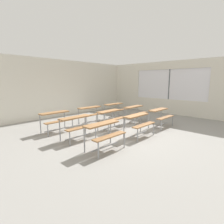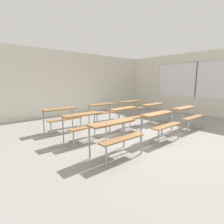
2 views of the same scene
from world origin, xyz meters
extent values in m
cube|color=gray|center=(0.00, 0.00, -0.03)|extent=(10.00, 9.00, 0.05)
cube|color=silver|center=(0.00, 4.50, 1.50)|extent=(10.00, 0.12, 3.00)
cube|color=silver|center=(5.00, 0.00, 0.42)|extent=(0.12, 9.00, 0.85)
cube|color=silver|center=(5.00, 0.00, 2.77)|extent=(0.12, 9.00, 0.45)
cube|color=silver|center=(5.00, 3.55, 1.70)|extent=(0.12, 1.90, 1.70)
cube|color=white|center=(5.00, 0.50, 1.70)|extent=(0.02, 4.20, 1.70)
cube|color=#4C5156|center=(5.00, 0.50, 1.70)|extent=(0.06, 0.05, 1.70)
cube|color=olive|center=(-1.38, -0.54, 0.72)|extent=(1.10, 0.33, 0.04)
cube|color=olive|center=(-1.38, -0.86, 0.44)|extent=(1.10, 0.23, 0.03)
cylinder|color=gray|center=(-1.88, -0.39, 0.36)|extent=(0.04, 0.04, 0.72)
cylinder|color=gray|center=(-0.88, -0.40, 0.36)|extent=(0.04, 0.04, 0.72)
cylinder|color=gray|center=(-1.88, -0.94, 0.22)|extent=(0.04, 0.04, 0.44)
cylinder|color=gray|center=(-0.88, -0.95, 0.22)|extent=(0.04, 0.04, 0.44)
cube|color=gray|center=(-1.38, -0.68, 0.10)|extent=(1.00, 0.04, 0.03)
cube|color=olive|center=(0.26, -0.56, 0.72)|extent=(1.10, 0.32, 0.04)
cube|color=olive|center=(0.26, -0.88, 0.44)|extent=(1.10, 0.22, 0.03)
cylinder|color=gray|center=(-0.24, -0.42, 0.36)|extent=(0.04, 0.04, 0.72)
cylinder|color=gray|center=(0.76, -0.42, 0.36)|extent=(0.04, 0.04, 0.72)
cylinder|color=gray|center=(-0.24, -0.97, 0.22)|extent=(0.04, 0.04, 0.44)
cylinder|color=gray|center=(0.76, -0.97, 0.22)|extent=(0.04, 0.04, 0.44)
cube|color=gray|center=(0.26, -0.70, 0.10)|extent=(1.00, 0.03, 0.03)
cube|color=olive|center=(1.90, -0.53, 0.72)|extent=(1.10, 0.34, 0.04)
cube|color=olive|center=(1.89, -0.85, 0.44)|extent=(1.10, 0.24, 0.03)
cylinder|color=gray|center=(1.40, -0.38, 0.36)|extent=(0.04, 0.04, 0.72)
cylinder|color=gray|center=(2.40, -0.39, 0.36)|extent=(0.04, 0.04, 0.72)
cylinder|color=gray|center=(1.39, -0.93, 0.22)|extent=(0.04, 0.04, 0.44)
cylinder|color=gray|center=(2.39, -0.94, 0.22)|extent=(0.04, 0.04, 0.44)
cube|color=gray|center=(1.89, -0.67, 0.10)|extent=(1.00, 0.05, 0.03)
cube|color=olive|center=(-1.36, 0.72, 0.72)|extent=(1.10, 0.33, 0.04)
cube|color=olive|center=(-1.36, 0.40, 0.44)|extent=(1.10, 0.23, 0.03)
cylinder|color=gray|center=(-1.86, 0.86, 0.36)|extent=(0.04, 0.04, 0.72)
cylinder|color=gray|center=(-0.86, 0.85, 0.36)|extent=(0.04, 0.04, 0.72)
cylinder|color=gray|center=(-1.86, 0.31, 0.22)|extent=(0.04, 0.04, 0.44)
cylinder|color=gray|center=(-0.86, 0.30, 0.22)|extent=(0.04, 0.04, 0.44)
cube|color=gray|center=(-1.36, 0.58, 0.10)|extent=(1.00, 0.04, 0.03)
cube|color=olive|center=(0.24, 0.73, 0.72)|extent=(1.11, 0.36, 0.04)
cube|color=olive|center=(0.26, 0.41, 0.44)|extent=(1.11, 0.26, 0.03)
cylinder|color=gray|center=(-0.26, 0.85, 0.36)|extent=(0.04, 0.04, 0.72)
cylinder|color=gray|center=(0.74, 0.89, 0.36)|extent=(0.04, 0.04, 0.72)
cylinder|color=gray|center=(-0.24, 0.30, 0.22)|extent=(0.04, 0.04, 0.44)
cylinder|color=gray|center=(0.76, 0.34, 0.22)|extent=(0.04, 0.04, 0.44)
cube|color=gray|center=(0.25, 0.59, 0.10)|extent=(1.00, 0.07, 0.03)
cube|color=olive|center=(1.87, 0.72, 0.72)|extent=(1.10, 0.32, 0.04)
cube|color=olive|center=(1.87, 0.40, 0.44)|extent=(1.10, 0.22, 0.03)
cylinder|color=gray|center=(1.37, 0.86, 0.36)|extent=(0.04, 0.04, 0.72)
cylinder|color=gray|center=(2.37, 0.86, 0.36)|extent=(0.04, 0.04, 0.72)
cylinder|color=gray|center=(1.37, 0.31, 0.22)|extent=(0.04, 0.04, 0.44)
cylinder|color=gray|center=(2.37, 0.31, 0.22)|extent=(0.04, 0.04, 0.44)
cube|color=gray|center=(1.87, 0.58, 0.10)|extent=(1.00, 0.04, 0.03)
cube|color=olive|center=(-1.39, 2.00, 0.72)|extent=(1.10, 0.32, 0.04)
cube|color=olive|center=(-1.39, 1.68, 0.44)|extent=(1.10, 0.22, 0.03)
cylinder|color=gray|center=(-1.90, 2.14, 0.36)|extent=(0.04, 0.04, 0.72)
cylinder|color=gray|center=(-0.90, 2.14, 0.36)|extent=(0.04, 0.04, 0.72)
cylinder|color=gray|center=(-1.89, 1.59, 0.22)|extent=(0.04, 0.04, 0.44)
cylinder|color=gray|center=(-0.89, 1.59, 0.22)|extent=(0.04, 0.04, 0.44)
cube|color=gray|center=(-1.39, 1.86, 0.10)|extent=(1.00, 0.03, 0.03)
cube|color=olive|center=(0.33, 2.03, 0.72)|extent=(1.11, 0.36, 0.04)
cube|color=olive|center=(0.32, 1.71, 0.44)|extent=(1.11, 0.26, 0.03)
cylinder|color=gray|center=(-0.16, 2.19, 0.36)|extent=(0.04, 0.04, 0.72)
cylinder|color=gray|center=(0.84, 2.15, 0.36)|extent=(0.04, 0.04, 0.72)
cylinder|color=gray|center=(-0.18, 1.64, 0.22)|extent=(0.04, 0.04, 0.44)
cylinder|color=gray|center=(0.82, 1.60, 0.22)|extent=(0.04, 0.04, 0.44)
cube|color=gray|center=(0.33, 1.89, 0.10)|extent=(1.00, 0.07, 0.03)
cube|color=olive|center=(1.92, 2.01, 0.72)|extent=(1.11, 0.36, 0.04)
cube|color=olive|center=(1.91, 1.69, 0.44)|extent=(1.11, 0.26, 0.03)
cylinder|color=gray|center=(1.43, 2.17, 0.36)|extent=(0.04, 0.04, 0.72)
cylinder|color=gray|center=(2.43, 2.13, 0.36)|extent=(0.04, 0.04, 0.72)
cylinder|color=gray|center=(1.41, 1.62, 0.22)|extent=(0.04, 0.04, 0.44)
cylinder|color=gray|center=(2.41, 1.58, 0.22)|extent=(0.04, 0.04, 0.44)
cube|color=gray|center=(1.92, 1.87, 0.10)|extent=(1.00, 0.07, 0.03)
camera|label=1|loc=(-4.56, -3.89, 1.89)|focal=27.58mm
camera|label=2|loc=(-3.80, -3.30, 1.60)|focal=28.00mm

